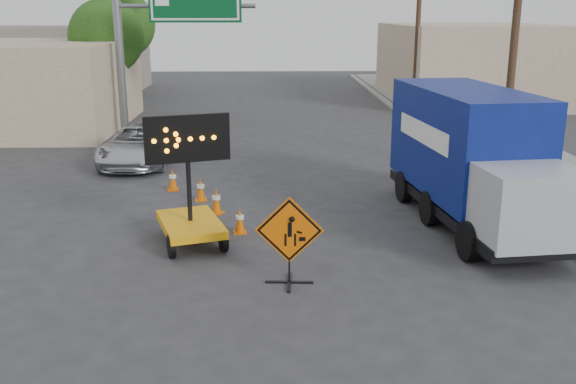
{
  "coord_description": "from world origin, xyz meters",
  "views": [
    {
      "loc": [
        0.11,
        -10.99,
        5.34
      ],
      "look_at": [
        0.48,
        2.16,
        1.64
      ],
      "focal_mm": 40.0,
      "sensor_mm": 36.0,
      "label": 1
    }
  ],
  "objects_px": {
    "arrow_board": "(190,216)",
    "box_truck": "(472,165)",
    "construction_sign": "(289,238)",
    "pickup_truck": "(140,144)"
  },
  "relations": [
    {
      "from": "pickup_truck",
      "to": "box_truck",
      "type": "xyz_separation_m",
      "value": [
        9.9,
        -7.26,
        0.87
      ]
    },
    {
      "from": "pickup_truck",
      "to": "box_truck",
      "type": "height_order",
      "value": "box_truck"
    },
    {
      "from": "construction_sign",
      "to": "pickup_truck",
      "type": "height_order",
      "value": "construction_sign"
    },
    {
      "from": "construction_sign",
      "to": "arrow_board",
      "type": "xyz_separation_m",
      "value": [
        -2.28,
        2.38,
        -0.28
      ]
    },
    {
      "from": "construction_sign",
      "to": "box_truck",
      "type": "relative_size",
      "value": 0.25
    },
    {
      "from": "pickup_truck",
      "to": "box_truck",
      "type": "relative_size",
      "value": 0.67
    },
    {
      "from": "construction_sign",
      "to": "box_truck",
      "type": "distance_m",
      "value": 6.1
    },
    {
      "from": "arrow_board",
      "to": "box_truck",
      "type": "xyz_separation_m",
      "value": [
        7.06,
        1.35,
        0.87
      ]
    },
    {
      "from": "construction_sign",
      "to": "box_truck",
      "type": "bearing_deg",
      "value": 41.49
    },
    {
      "from": "construction_sign",
      "to": "arrow_board",
      "type": "height_order",
      "value": "arrow_board"
    }
  ]
}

